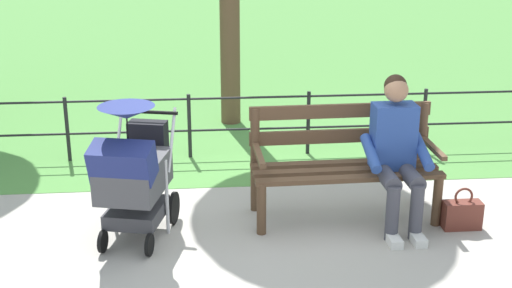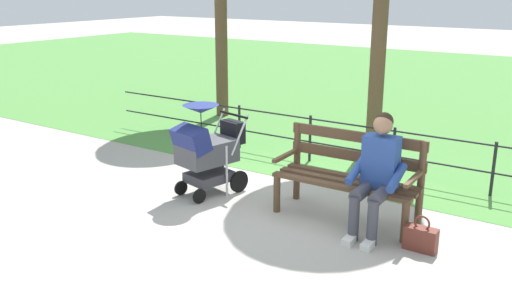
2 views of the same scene
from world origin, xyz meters
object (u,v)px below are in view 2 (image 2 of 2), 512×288
(park_bench, at_px, (350,172))
(handbag, at_px, (421,238))
(person_on_bench, at_px, (377,171))
(stroller, at_px, (207,148))

(park_bench, relative_size, handbag, 4.36)
(park_bench, relative_size, person_on_bench, 1.26)
(stroller, relative_size, handbag, 3.11)
(park_bench, xyz_separation_m, handbag, (-0.95, 0.38, -0.40))
(park_bench, height_order, handbag, park_bench)
(park_bench, bearing_deg, stroller, 10.41)
(stroller, xyz_separation_m, handbag, (-2.72, 0.05, -0.47))
(park_bench, height_order, person_on_bench, person_on_bench)
(stroller, bearing_deg, handbag, 178.85)
(park_bench, xyz_separation_m, stroller, (1.77, 0.32, 0.07))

